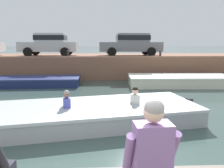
% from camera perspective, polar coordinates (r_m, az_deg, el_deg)
% --- Properties ---
extents(ground_plane, '(400.00, 400.00, 0.00)m').
position_cam_1_polar(ground_plane, '(8.25, -1.57, -5.44)').
color(ground_plane, '#384C47').
extents(far_quay_wall, '(60.00, 6.00, 1.43)m').
position_cam_1_polar(far_quay_wall, '(16.56, -1.91, 5.09)').
color(far_quay_wall, brown).
rests_on(far_quay_wall, ground).
extents(far_wall_coping, '(60.00, 0.24, 0.08)m').
position_cam_1_polar(far_wall_coping, '(13.63, -1.87, 7.13)').
color(far_wall_coping, '#9F6C52').
rests_on(far_wall_coping, far_quay_wall).
extents(boat_moored_west_navy, '(5.83, 1.99, 0.46)m').
position_cam_1_polar(boat_moored_west_navy, '(12.78, -20.45, 0.64)').
color(boat_moored_west_navy, navy).
rests_on(boat_moored_west_navy, ground).
extents(boat_moored_central_cream, '(6.58, 2.26, 0.56)m').
position_cam_1_polar(boat_moored_central_cream, '(12.54, 18.34, 0.84)').
color(boat_moored_central_cream, silver).
rests_on(boat_moored_central_cream, ground).
extents(motorboat_passing, '(7.13, 3.33, 0.99)m').
position_cam_1_polar(motorboat_passing, '(6.42, -6.31, -7.79)').
color(motorboat_passing, '#93999E').
rests_on(motorboat_passing, ground).
extents(car_left_inner_silver, '(3.92, 1.94, 1.54)m').
position_cam_1_polar(car_left_inner_silver, '(16.06, -15.93, 10.12)').
color(car_left_inner_silver, '#B7BABC').
rests_on(car_left_inner_silver, far_quay_wall).
extents(car_centre_grey, '(4.39, 2.02, 1.54)m').
position_cam_1_polar(car_centre_grey, '(15.74, 4.96, 10.48)').
color(car_centre_grey, slate).
rests_on(car_centre_grey, far_quay_wall).
extents(mooring_bollard_mid, '(0.15, 0.15, 0.45)m').
position_cam_1_polar(mooring_bollard_mid, '(13.93, -11.40, 7.83)').
color(mooring_bollard_mid, '#2D2B28').
rests_on(mooring_bollard_mid, far_quay_wall).
extents(mooring_bollard_east, '(0.15, 0.15, 0.45)m').
position_cam_1_polar(mooring_bollard_east, '(14.21, 12.50, 7.83)').
color(mooring_bollard_east, '#2D2B28').
rests_on(mooring_bollard_east, far_quay_wall).
extents(person_seated_right, '(0.55, 0.55, 0.96)m').
position_cam_1_polar(person_seated_right, '(2.31, 10.07, -17.83)').
color(person_seated_right, '#282833').
rests_on(person_seated_right, near_quay).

